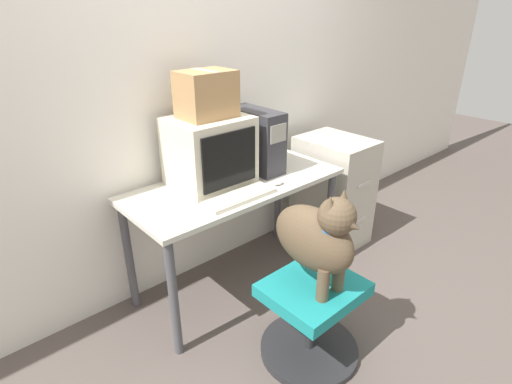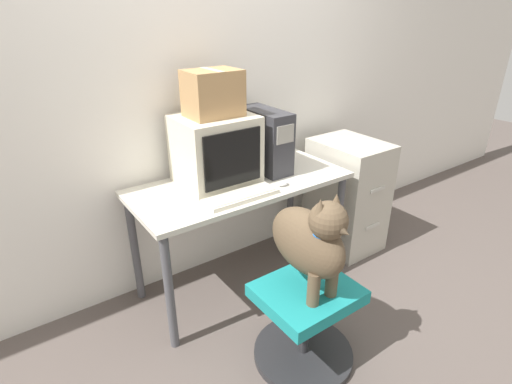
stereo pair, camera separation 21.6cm
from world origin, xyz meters
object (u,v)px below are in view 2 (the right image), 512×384
Objects in this scene: keyboard at (241,196)px; cardboard_box at (213,93)px; crt_monitor at (216,150)px; dog at (311,240)px; filing_cabinet at (346,195)px; office_chair at (305,322)px; pc_tower at (265,140)px.

cardboard_box reaches higher than keyboard.
dog is (0.02, -0.83, -0.22)m from crt_monitor.
crt_monitor is 0.53× the size of filing_cabinet.
keyboard is 0.81× the size of office_chair.
cardboard_box reaches higher than crt_monitor.
keyboard is (-0.01, -0.29, -0.19)m from crt_monitor.
pc_tower is 0.50m from cardboard_box.
cardboard_box is at bearing 90.00° from crt_monitor.
pc_tower is at bearing 169.42° from filing_cabinet.
office_chair is (-0.34, -0.83, -0.72)m from pc_tower.
crt_monitor is 0.35m from keyboard.
crt_monitor is 1.10× the size of pc_tower.
pc_tower is at bearing 67.51° from office_chair.
pc_tower is at bearing -0.14° from crt_monitor.
crt_monitor reaches higher than pc_tower.
office_chair is at bearing -112.49° from pc_tower.
crt_monitor is at bearing -90.00° from cardboard_box.
office_chair is at bearing -86.03° from keyboard.
cardboard_box is (-0.02, 0.84, 1.06)m from office_chair.
keyboard is at bearing 93.96° from dog.
office_chair is at bearing 90.00° from dog.
cardboard_box reaches higher than office_chair.
office_chair is 1.78× the size of cardboard_box.
filing_cabinet is at bearing -10.58° from pc_tower.
cardboard_box is (-1.07, 0.14, 0.88)m from filing_cabinet.
crt_monitor is at bearing 91.65° from dog.
filing_cabinet is at bearing 33.88° from office_chair.
filing_cabinet is at bearing -7.02° from crt_monitor.
filing_cabinet is (0.70, -0.13, -0.54)m from pc_tower.
filing_cabinet is (1.08, 0.16, -0.35)m from keyboard.
cardboard_box is at bearing 87.36° from keyboard.
cardboard_box reaches higher than dog.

